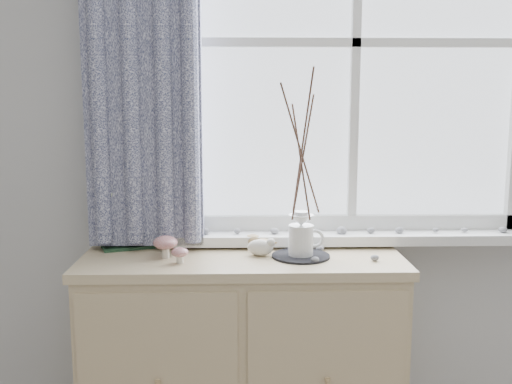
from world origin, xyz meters
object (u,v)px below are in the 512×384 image
botanical_book (139,219)px  twig_pitcher (302,149)px  toadstool_cluster (169,246)px  sideboard (243,363)px

botanical_book → twig_pitcher: size_ratio=0.50×
botanical_book → toadstool_cluster: botanical_book is taller
twig_pitcher → botanical_book: bearing=170.7°
sideboard → botanical_book: bearing=162.9°
sideboard → botanical_book: size_ratio=3.46×
sideboard → toadstool_cluster: 0.55m
sideboard → toadstool_cluster: bearing=-172.7°
botanical_book → twig_pitcher: (0.62, -0.14, 0.28)m
toadstool_cluster → twig_pitcher: size_ratio=0.21×
toadstool_cluster → twig_pitcher: bearing=2.3°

